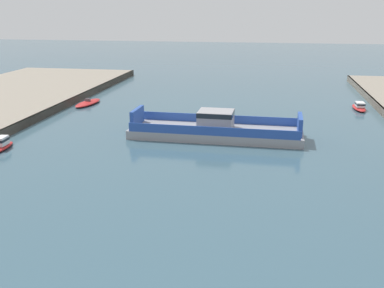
% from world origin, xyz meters
% --- Properties ---
extents(chain_ferry, '(21.94, 7.00, 3.46)m').
position_xyz_m(chain_ferry, '(1.34, 39.58, 1.06)').
color(chain_ferry, '#939399').
rests_on(chain_ferry, ground).
extents(moored_boat_near_right, '(3.19, 7.59, 1.09)m').
position_xyz_m(moored_boat_near_right, '(-22.56, 55.67, 0.31)').
color(moored_boat_near_right, red).
rests_on(moored_boat_near_right, ground).
extents(moored_boat_mid_right, '(1.81, 5.10, 1.46)m').
position_xyz_m(moored_boat_mid_right, '(-22.72, 30.20, 0.55)').
color(moored_boat_mid_right, red).
rests_on(moored_boat_mid_right, ground).
extents(moored_boat_upstream_b, '(2.02, 5.75, 1.30)m').
position_xyz_m(moored_boat_upstream_b, '(22.33, 59.50, 0.48)').
color(moored_boat_upstream_b, red).
rests_on(moored_boat_upstream_b, ground).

